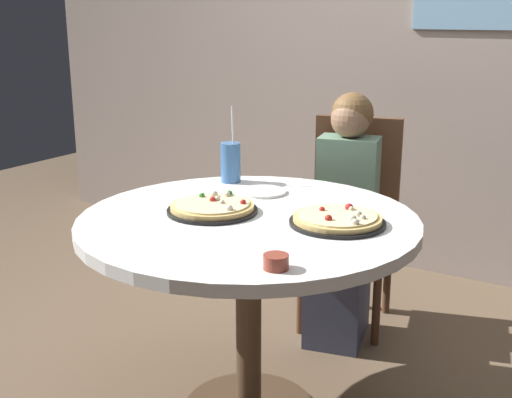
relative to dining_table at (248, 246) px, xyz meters
name	(u,v)px	position (x,y,z in m)	size (l,w,h in m)	color
wall_with_window	(424,5)	(0.00, 1.75, 0.81)	(5.20, 0.14, 2.90)	#A8998E
dining_table	(248,246)	(0.00, 0.00, 0.00)	(1.15, 1.15, 0.75)	white
chair_wooden	(352,210)	(-0.02, 0.94, -0.11)	(0.48, 0.48, 0.95)	brown
diner_child	(343,231)	(0.02, 0.76, -0.16)	(0.33, 0.43, 1.08)	#3F4766
pizza_veggie	(338,220)	(0.29, 0.08, 0.12)	(0.31, 0.31, 0.05)	black
pizza_cheese	(213,207)	(-0.13, -0.02, 0.12)	(0.31, 0.31, 0.05)	black
soda_cup	(231,162)	(-0.31, 0.37, 0.19)	(0.08, 0.08, 0.31)	#3F72B2
sauce_bowl	(276,262)	(0.31, -0.36, 0.13)	(0.07, 0.07, 0.04)	brown
plate_small	(263,192)	(-0.11, 0.29, 0.11)	(0.18, 0.18, 0.01)	white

